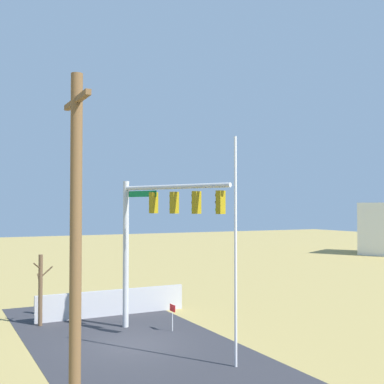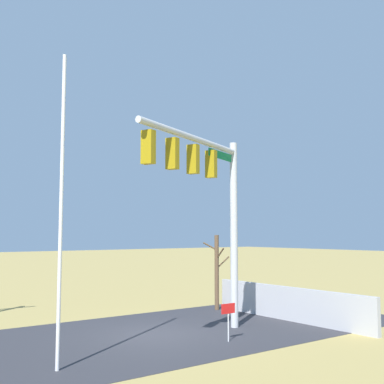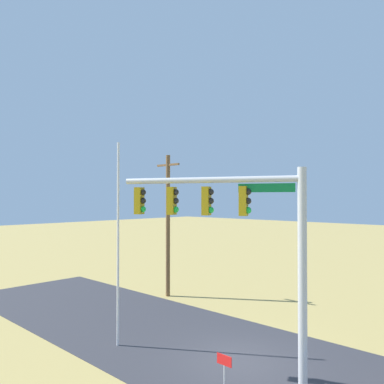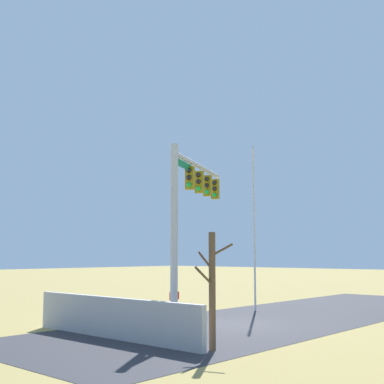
{
  "view_description": "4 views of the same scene",
  "coord_description": "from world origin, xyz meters",
  "px_view_note": "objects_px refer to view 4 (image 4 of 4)",
  "views": [
    {
      "loc": [
        -19.53,
        7.33,
        5.71
      ],
      "look_at": [
        -0.78,
        -2.37,
        6.36
      ],
      "focal_mm": 46.27,
      "sensor_mm": 36.0,
      "label": 1
    },
    {
      "loc": [
        -9.07,
        -14.27,
        3.48
      ],
      "look_at": [
        0.34,
        -1.64,
        4.87
      ],
      "focal_mm": 44.44,
      "sensor_mm": 36.0,
      "label": 2
    },
    {
      "loc": [
        8.69,
        -11.74,
        6.0
      ],
      "look_at": [
        0.05,
        -2.58,
        6.2
      ],
      "focal_mm": 36.31,
      "sensor_mm": 36.0,
      "label": 3
    },
    {
      "loc": [
        16.78,
        12.47,
        2.74
      ],
      "look_at": [
        0.54,
        -2.04,
        5.44
      ],
      "focal_mm": 47.68,
      "sensor_mm": 36.0,
      "label": 4
    }
  ],
  "objects_px": {
    "signal_mast": "(191,200)",
    "open_sign": "(174,300)",
    "flagpole": "(254,227)",
    "bare_tree": "(212,288)"
  },
  "relations": [
    {
      "from": "flagpole",
      "to": "signal_mast",
      "type": "bearing_deg",
      "value": 7.59
    },
    {
      "from": "signal_mast",
      "to": "bare_tree",
      "type": "xyz_separation_m",
      "value": [
        3.9,
        4.33,
        -3.23
      ]
    },
    {
      "from": "flagpole",
      "to": "open_sign",
      "type": "relative_size",
      "value": 6.79
    },
    {
      "from": "signal_mast",
      "to": "flagpole",
      "type": "bearing_deg",
      "value": -172.41
    },
    {
      "from": "flagpole",
      "to": "bare_tree",
      "type": "height_order",
      "value": "flagpole"
    },
    {
      "from": "signal_mast",
      "to": "bare_tree",
      "type": "relative_size",
      "value": 2.03
    },
    {
      "from": "signal_mast",
      "to": "open_sign",
      "type": "height_order",
      "value": "signal_mast"
    },
    {
      "from": "bare_tree",
      "to": "signal_mast",
      "type": "bearing_deg",
      "value": -131.97
    },
    {
      "from": "signal_mast",
      "to": "bare_tree",
      "type": "distance_m",
      "value": 6.66
    },
    {
      "from": "bare_tree",
      "to": "open_sign",
      "type": "distance_m",
      "value": 6.55
    }
  ]
}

